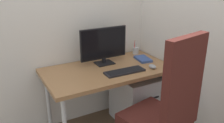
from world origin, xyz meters
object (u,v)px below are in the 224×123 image
filing_cabinet (136,98)px  monitor (104,45)px  office_chair (165,108)px  mouse (152,66)px  pen_holder (136,50)px  notebook (143,59)px  keyboard (125,71)px

filing_cabinet → monitor: monitor is taller
office_chair → monitor: size_ratio=2.33×
mouse → pen_holder: 0.51m
notebook → mouse: bearing=-95.5°
filing_cabinet → pen_holder: size_ratio=3.47×
keyboard → notebook: 0.43m
filing_cabinet → mouse: 0.52m
mouse → notebook: (0.07, 0.26, -0.01)m
office_chair → notebook: (0.31, 0.76, 0.16)m
office_chair → mouse: (0.24, 0.50, 0.16)m
filing_cabinet → notebook: size_ratio=2.66×
monitor → notebook: size_ratio=2.45×
monitor → mouse: (0.38, -0.38, -0.19)m
keyboard → monitor: bearing=100.9°
filing_cabinet → mouse: (0.04, -0.22, 0.47)m
keyboard → pen_holder: (0.44, 0.44, 0.03)m
office_chair → keyboard: size_ratio=2.98×
keyboard → notebook: size_ratio=1.92×
pen_holder → keyboard: bearing=-134.6°
office_chair → keyboard: (-0.07, 0.55, 0.15)m
filing_cabinet → keyboard: 0.56m
keyboard → mouse: 0.32m
pen_holder → office_chair: bearing=-110.3°
pen_holder → notebook: (-0.06, -0.23, -0.03)m
filing_cabinet → notebook: bearing=20.9°
office_chair → filing_cabinet: office_chair is taller
filing_cabinet → notebook: (0.11, 0.04, 0.46)m
filing_cabinet → keyboard: (-0.27, -0.17, 0.46)m
filing_cabinet → pen_holder: (0.16, 0.27, 0.49)m
filing_cabinet → monitor: bearing=154.2°
monitor → mouse: monitor is taller
keyboard → mouse: size_ratio=4.46×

